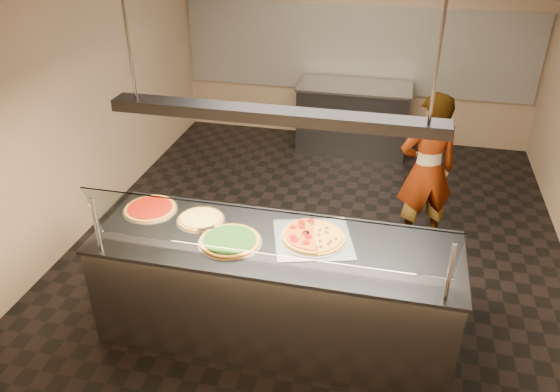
% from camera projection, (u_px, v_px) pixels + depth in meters
% --- Properties ---
extents(ground, '(5.00, 6.00, 0.02)m').
position_uv_depth(ground, '(317.00, 247.00, 5.72)').
color(ground, black).
rests_on(ground, ground).
extents(wall_back, '(5.00, 0.02, 3.00)m').
position_uv_depth(wall_back, '(358.00, 35.00, 7.53)').
color(wall_back, tan).
rests_on(wall_back, ground).
extents(wall_front, '(5.00, 0.02, 3.00)m').
position_uv_depth(wall_front, '(212.00, 345.00, 2.43)').
color(wall_front, tan).
rests_on(wall_front, ground).
extents(wall_left, '(0.02, 6.00, 3.00)m').
position_uv_depth(wall_left, '(75.00, 90.00, 5.47)').
color(wall_left, tan).
rests_on(wall_left, ground).
extents(tile_band, '(4.90, 0.02, 1.20)m').
position_uv_depth(tile_band, '(356.00, 50.00, 7.60)').
color(tile_band, silver).
rests_on(tile_band, wall_back).
extents(serving_counter, '(2.82, 0.94, 0.93)m').
position_uv_depth(serving_counter, '(275.00, 289.00, 4.38)').
color(serving_counter, '#B7B7BC').
rests_on(serving_counter, ground).
extents(sneeze_guard, '(2.58, 0.18, 0.54)m').
position_uv_depth(sneeze_guard, '(263.00, 233.00, 3.71)').
color(sneeze_guard, '#B7B7BC').
rests_on(sneeze_guard, serving_counter).
extents(perforated_tray, '(0.72, 0.72, 0.01)m').
position_uv_depth(perforated_tray, '(313.00, 238.00, 4.17)').
color(perforated_tray, silver).
rests_on(perforated_tray, serving_counter).
extents(half_pizza_pepperoni, '(0.37, 0.53, 0.05)m').
position_uv_depth(half_pizza_pepperoni, '(298.00, 233.00, 4.18)').
color(half_pizza_pepperoni, '#9F6221').
rests_on(half_pizza_pepperoni, perforated_tray).
extents(half_pizza_sausage, '(0.37, 0.53, 0.04)m').
position_uv_depth(half_pizza_sausage, '(328.00, 238.00, 4.14)').
color(half_pizza_sausage, '#9F6221').
rests_on(half_pizza_sausage, perforated_tray).
extents(pizza_spinach, '(0.49, 0.49, 0.03)m').
position_uv_depth(pizza_spinach, '(230.00, 240.00, 4.13)').
color(pizza_spinach, silver).
rests_on(pizza_spinach, serving_counter).
extents(pizza_cheese, '(0.39, 0.39, 0.03)m').
position_uv_depth(pizza_cheese, '(201.00, 219.00, 4.41)').
color(pizza_cheese, silver).
rests_on(pizza_cheese, serving_counter).
extents(pizza_tomato, '(0.45, 0.45, 0.03)m').
position_uv_depth(pizza_tomato, '(151.00, 208.00, 4.55)').
color(pizza_tomato, silver).
rests_on(pizza_tomato, serving_counter).
extents(pizza_spatula, '(0.27, 0.19, 0.02)m').
position_uv_depth(pizza_spatula, '(197.00, 223.00, 4.32)').
color(pizza_spatula, '#B7B7BC').
rests_on(pizza_spatula, pizza_spinach).
extents(prep_table, '(1.54, 0.74, 0.93)m').
position_uv_depth(prep_table, '(353.00, 117.00, 7.63)').
color(prep_table, '#313136').
rests_on(prep_table, ground).
extents(worker, '(0.69, 0.57, 1.63)m').
position_uv_depth(worker, '(427.00, 171.00, 5.44)').
color(worker, '#37303E').
rests_on(worker, ground).
extents(heat_lamp_housing, '(2.30, 0.18, 0.08)m').
position_uv_depth(heat_lamp_housing, '(274.00, 115.00, 3.64)').
color(heat_lamp_housing, '#313136').
rests_on(heat_lamp_housing, ceiling).
extents(lamp_rod_left, '(0.02, 0.02, 1.01)m').
position_uv_depth(lamp_rod_left, '(126.00, 24.00, 3.57)').
color(lamp_rod_left, '#B7B7BC').
rests_on(lamp_rod_left, ceiling).
extents(lamp_rod_right, '(0.02, 0.02, 1.01)m').
position_uv_depth(lamp_rod_right, '(441.00, 41.00, 3.18)').
color(lamp_rod_right, '#B7B7BC').
rests_on(lamp_rod_right, ceiling).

